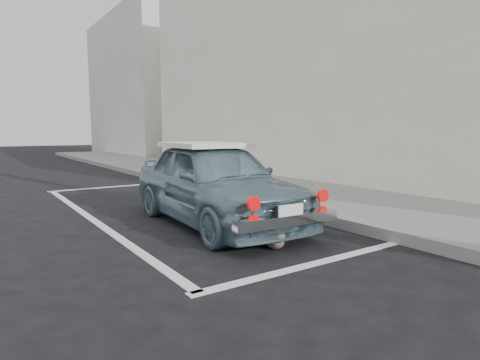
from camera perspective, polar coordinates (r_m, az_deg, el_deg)
The scene contains 9 objects.
ground at distance 4.37m, azimuth 1.52°, elevation -11.18°, with size 80.00×80.00×0.00m, color black.
sidewalk at distance 7.89m, azimuth 11.99°, elevation -2.61°, with size 2.80×40.00×0.15m, color slate.
shop_building at distance 11.64m, azimuth 16.18°, elevation 17.17°, with size 3.50×18.00×7.00m.
building_far at distance 25.11m, azimuth -13.88°, elevation 12.73°, with size 3.50×10.00×8.00m, color beige.
pline_rear at distance 4.32m, azimuth 11.01°, elevation -11.47°, with size 3.00×0.12×0.01m, color silver.
pline_front at distance 10.39m, azimuth -17.52°, elevation -0.91°, with size 3.00×0.12×0.01m, color silver.
pline_side at distance 6.69m, azimuth -20.35°, elevation -5.20°, with size 0.12×7.00×0.01m, color silver.
retro_coupe at distance 5.91m, azimuth -3.57°, elevation -0.28°, with size 1.63×3.67×1.22m.
cat at distance 4.71m, azimuth 5.00°, elevation -8.33°, with size 0.31×0.47×0.26m.
Camera 1 is at (-2.43, -3.37, 1.35)m, focal length 30.00 mm.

